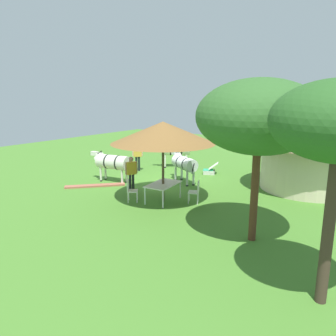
{
  "coord_description": "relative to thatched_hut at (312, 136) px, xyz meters",
  "views": [
    {
      "loc": [
        12.55,
        9.09,
        4.32
      ],
      "look_at": [
        0.81,
        0.46,
        1.0
      ],
      "focal_mm": 35.09,
      "sensor_mm": 36.0,
      "label": 1
    }
  ],
  "objects": [
    {
      "name": "ground_plane",
      "position": [
        3.07,
        -5.64,
        -2.48
      ],
      "size": [
        36.0,
        36.0,
        0.0
      ],
      "primitive_type": "plane",
      "color": "#477D2B"
    },
    {
      "name": "thatched_hut",
      "position": [
        0.0,
        0.0,
        0.0
      ],
      "size": [
        5.6,
        5.6,
        4.39
      ],
      "rotation": [
        0.0,
        0.0,
        0.85
      ],
      "color": "beige",
      "rests_on": "ground_plane"
    },
    {
      "name": "shade_umbrella",
      "position": [
        5.39,
        -4.31,
        0.34
      ],
      "size": [
        4.14,
        4.14,
        3.25
      ],
      "color": "#4E3D29",
      "rests_on": "ground_plane"
    },
    {
      "name": "patio_dining_table",
      "position": [
        5.39,
        -4.31,
        -1.81
      ],
      "size": [
        1.69,
        1.13,
        0.74
      ],
      "rotation": [
        0.0,
        0.0,
        0.12
      ],
      "color": "silver",
      "rests_on": "ground_plane"
    },
    {
      "name": "patio_chair_near_lawn",
      "position": [
        4.81,
        -3.12,
        -1.96
      ],
      "size": [
        0.58,
        0.57,
        0.9
      ],
      "rotation": [
        0.0,
        0.0,
        -2.69
      ],
      "color": "silver",
      "rests_on": "ground_plane"
    },
    {
      "name": "patio_chair_west_end",
      "position": [
        6.23,
        -5.35,
        -1.96
      ],
      "size": [
        0.61,
        0.6,
        0.9
      ],
      "rotation": [
        0.0,
        0.0,
        0.68
      ],
      "color": "white",
      "rests_on": "ground_plane"
    },
    {
      "name": "guest_beside_umbrella",
      "position": [
        5.14,
        -6.28,
        -1.52
      ],
      "size": [
        0.51,
        0.38,
        1.59
      ],
      "rotation": [
        0.0,
        0.0,
        5.77
      ],
      "color": "black",
      "rests_on": "ground_plane"
    },
    {
      "name": "standing_watcher",
      "position": [
        1.97,
        -8.71,
        -1.47
      ],
      "size": [
        0.47,
        0.47,
        1.68
      ],
      "rotation": [
        0.0,
        0.0,
        -0.77
      ],
      "color": "black",
      "rests_on": "ground_plane"
    },
    {
      "name": "striped_lounge_chair",
      "position": [
        0.16,
        -5.03,
        -2.22
      ],
      "size": [
        0.81,
        0.94,
        0.66
      ],
      "rotation": [
        0.0,
        0.0,
        3.56
      ],
      "color": "#27A06D",
      "rests_on": "ground_plane"
    },
    {
      "name": "zebra_nearest_camera",
      "position": [
        2.48,
        -5.24,
        -1.51
      ],
      "size": [
        1.32,
        2.05,
        1.51
      ],
      "rotation": [
        0.0,
        0.0,
        2.66
      ],
      "color": "silver",
      "rests_on": "ground_plane"
    },
    {
      "name": "zebra_by_umbrella",
      "position": [
        -0.14,
        -7.65,
        -1.43
      ],
      "size": [
        1.71,
        1.93,
        1.58
      ],
      "rotation": [
        0.0,
        0.0,
        3.84
      ],
      "color": "silver",
      "rests_on": "ground_plane"
    },
    {
      "name": "zebra_toward_hut",
      "position": [
        4.48,
        -8.16,
        -1.48
      ],
      "size": [
        0.95,
        2.37,
        1.53
      ],
      "rotation": [
        0.0,
        0.0,
        3.3
      ],
      "color": "silver",
      "rests_on": "ground_plane"
    },
    {
      "name": "acacia_tree_behind_hut",
      "position": [
        6.7,
        0.05,
        1.2
      ],
      "size": [
        3.55,
        3.55,
        4.75
      ],
      "color": "#502F1D",
      "rests_on": "ground_plane"
    },
    {
      "name": "brick_patio_kerb",
      "position": [
        5.58,
        -8.23,
        -2.44
      ],
      "size": [
        2.32,
        2.14,
        0.08
      ],
      "primitive_type": "cube",
      "rotation": [
        0.0,
        0.0,
        2.41
      ],
      "color": "#A75D48",
      "rests_on": "ground_plane"
    }
  ]
}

